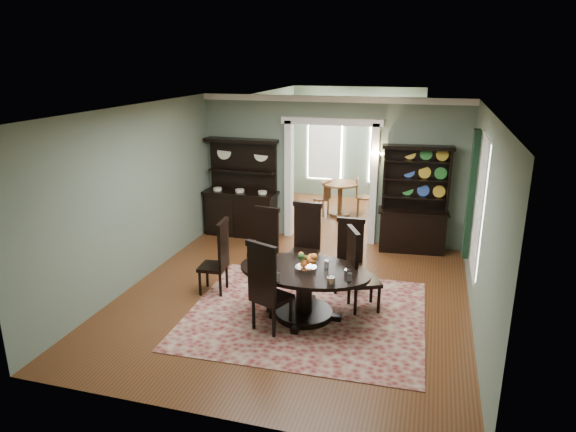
{
  "coord_description": "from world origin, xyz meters",
  "views": [
    {
      "loc": [
        1.99,
        -7.26,
        3.73
      ],
      "look_at": [
        -0.24,
        0.6,
        1.2
      ],
      "focal_mm": 32.0,
      "sensor_mm": 36.0,
      "label": 1
    }
  ],
  "objects_px": {
    "dining_table": "(304,284)",
    "parlor_table": "(340,194)",
    "welsh_dresser": "(413,214)",
    "sideboard": "(241,202)"
  },
  "relations": [
    {
      "from": "parlor_table",
      "to": "dining_table",
      "type": "bearing_deg",
      "value": -85.44
    },
    {
      "from": "dining_table",
      "to": "sideboard",
      "type": "relative_size",
      "value": 0.97
    },
    {
      "from": "welsh_dresser",
      "to": "parlor_table",
      "type": "distance_m",
      "value": 2.67
    },
    {
      "from": "dining_table",
      "to": "sideboard",
      "type": "distance_m",
      "value": 3.98
    },
    {
      "from": "sideboard",
      "to": "welsh_dresser",
      "type": "distance_m",
      "value": 3.63
    },
    {
      "from": "sideboard",
      "to": "parlor_table",
      "type": "xyz_separation_m",
      "value": [
        1.81,
        1.96,
        -0.19
      ]
    },
    {
      "from": "dining_table",
      "to": "parlor_table",
      "type": "bearing_deg",
      "value": 97.85
    },
    {
      "from": "parlor_table",
      "to": "welsh_dresser",
      "type": "bearing_deg",
      "value": -46.93
    },
    {
      "from": "sideboard",
      "to": "parlor_table",
      "type": "distance_m",
      "value": 2.68
    },
    {
      "from": "dining_table",
      "to": "parlor_table",
      "type": "distance_m",
      "value": 5.27
    }
  ]
}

